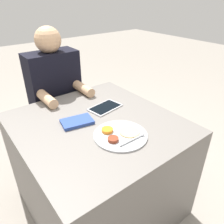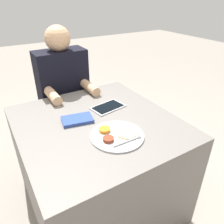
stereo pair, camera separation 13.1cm
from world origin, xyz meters
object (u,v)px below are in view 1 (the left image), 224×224
thali_tray (120,135)px  tablet_device (105,107)px  person_diner (57,106)px  red_notebook (77,122)px

thali_tray → tablet_device: thali_tray is taller
tablet_device → person_diner: person_diner is taller
thali_tray → person_diner: person_diner is taller
red_notebook → person_diner: (0.11, 0.56, -0.16)m
thali_tray → tablet_device: (0.13, 0.31, -0.00)m
tablet_device → person_diner: bearing=104.6°
red_notebook → tablet_device: bearing=11.7°
red_notebook → person_diner: size_ratio=0.17×
thali_tray → tablet_device: 0.34m
thali_tray → person_diner: size_ratio=0.25×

